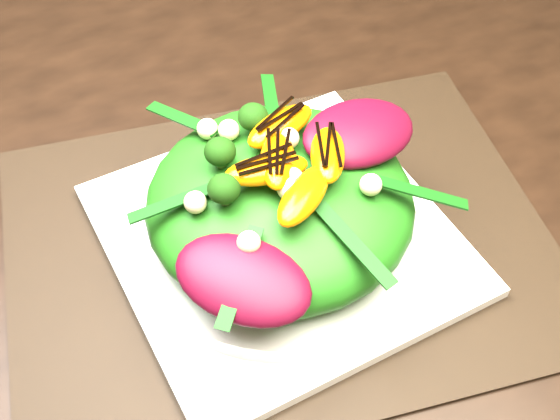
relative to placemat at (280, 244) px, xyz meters
name	(u,v)px	position (x,y,z in m)	size (l,w,h in m)	color
placemat	(280,244)	(0.00, 0.00, 0.00)	(0.46, 0.35, 0.00)	black
plate_base	(280,239)	(0.00, 0.00, 0.01)	(0.27, 0.27, 0.01)	white
salad_bowl	(280,228)	(0.00, 0.00, 0.02)	(0.24, 0.24, 0.02)	silver
lettuce_mound	(280,202)	(0.00, 0.00, 0.05)	(0.22, 0.22, 0.07)	#1F5D11
radicchio_leaf	(359,133)	(0.07, 0.01, 0.09)	(0.10, 0.06, 0.02)	#420716
orange_segment	(259,155)	(-0.01, 0.01, 0.10)	(0.07, 0.03, 0.02)	#D46203
broccoli_floret	(181,154)	(-0.06, 0.04, 0.10)	(0.03, 0.03, 0.03)	black
macadamia_nut	(326,186)	(0.02, -0.03, 0.10)	(0.02, 0.02, 0.02)	beige
balsamic_drizzle	(258,147)	(-0.01, 0.01, 0.11)	(0.05, 0.00, 0.00)	black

